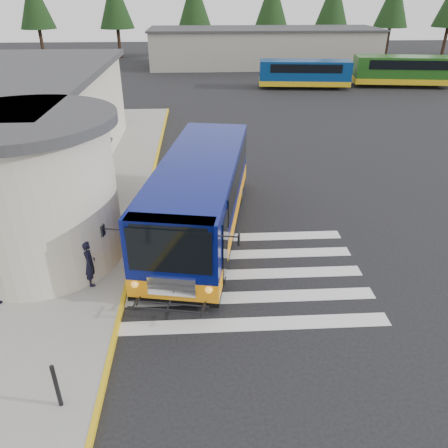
{
  "coord_description": "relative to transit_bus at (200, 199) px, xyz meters",
  "views": [
    {
      "loc": [
        -1.64,
        -12.45,
        8.21
      ],
      "look_at": [
        -0.98,
        -0.5,
        1.72
      ],
      "focal_mm": 35.0,
      "sensor_mm": 36.0,
      "label": 1
    }
  ],
  "objects": [
    {
      "name": "ground",
      "position": [
        1.72,
        -2.08,
        -1.38
      ],
      "size": [
        140.0,
        140.0,
        0.0
      ],
      "primitive_type": "plane",
      "color": "black",
      "rests_on": "ground"
    },
    {
      "name": "sidewalk",
      "position": [
        -7.28,
        1.92,
        -1.31
      ],
      "size": [
        10.0,
        34.0,
        0.15
      ],
      "primitive_type": "cube",
      "color": "gray",
      "rests_on": "ground"
    },
    {
      "name": "curb_strip",
      "position": [
        -2.33,
        1.92,
        -1.3
      ],
      "size": [
        0.12,
        34.0,
        0.16
      ],
      "primitive_type": "cube",
      "color": "gold",
      "rests_on": "ground"
    },
    {
      "name": "crosswalk",
      "position": [
        1.22,
        -2.88,
        -1.38
      ],
      "size": [
        8.0,
        5.35,
        0.01
      ],
      "color": "silver",
      "rests_on": "ground"
    },
    {
      "name": "depot_building",
      "position": [
        7.72,
        39.92,
        0.72
      ],
      "size": [
        26.4,
        8.4,
        4.2
      ],
      "color": "gray",
      "rests_on": "ground"
    },
    {
      "name": "tree_line",
      "position": [
        8.0,
        47.92,
        5.39
      ],
      "size": [
        58.4,
        4.4,
        10.0
      ],
      "color": "black",
      "rests_on": "ground"
    },
    {
      "name": "transit_bus",
      "position": [
        0.0,
        0.0,
        0.0
      ],
      "size": [
        4.81,
        10.53,
        2.89
      ],
      "rotation": [
        0.0,
        0.0,
        -0.18
      ],
      "color": "#081164",
      "rests_on": "ground"
    },
    {
      "name": "pedestrian_a",
      "position": [
        -3.37,
        -3.31,
        -0.47
      ],
      "size": [
        0.46,
        0.61,
        1.52
      ],
      "primitive_type": "imported",
      "rotation": [
        0.0,
        0.0,
        1.77
      ],
      "color": "black",
      "rests_on": "sidewalk"
    },
    {
      "name": "bollard",
      "position": [
        -3.13,
        -7.81,
        -0.65
      ],
      "size": [
        0.1,
        0.1,
        1.16
      ],
      "primitive_type": "cylinder",
      "color": "black",
      "rests_on": "sidewalk"
    },
    {
      "name": "far_bus_a",
      "position": [
        9.74,
        26.71,
        -0.0
      ],
      "size": [
        8.41,
        3.12,
        2.12
      ],
      "rotation": [
        0.0,
        0.0,
        1.47
      ],
      "color": "navy",
      "rests_on": "ground"
    },
    {
      "name": "far_bus_b",
      "position": [
        19.15,
        26.96,
        0.14
      ],
      "size": [
        9.32,
        3.75,
        2.34
      ],
      "rotation": [
        0.0,
        0.0,
        1.43
      ],
      "color": "#1D4F15",
      "rests_on": "ground"
    }
  ]
}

